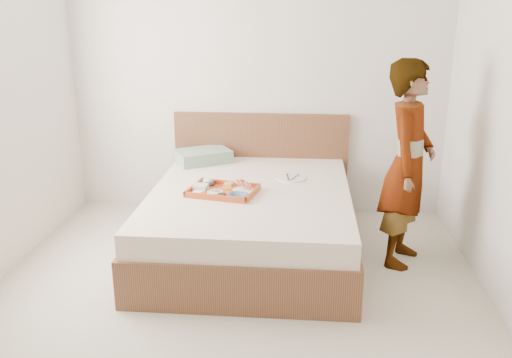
{
  "coord_description": "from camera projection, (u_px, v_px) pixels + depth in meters",
  "views": [
    {
      "loc": [
        0.45,
        -3.06,
        1.93
      ],
      "look_at": [
        0.09,
        0.9,
        0.65
      ],
      "focal_mm": 38.28,
      "sensor_mm": 36.0,
      "label": 1
    }
  ],
  "objects": [
    {
      "name": "ground",
      "position": [
        229.0,
        317.0,
        3.53
      ],
      "size": [
        3.5,
        4.0,
        0.01
      ],
      "primitive_type": "cube",
      "color": "beige",
      "rests_on": "ground"
    },
    {
      "name": "wall_back",
      "position": [
        256.0,
        75.0,
        5.02
      ],
      "size": [
        3.5,
        0.01,
        2.6
      ],
      "primitive_type": "cube",
      "color": "silver",
      "rests_on": "ground"
    },
    {
      "name": "wall_front",
      "position": [
        100.0,
        296.0,
        1.23
      ],
      "size": [
        3.5,
        0.01,
        2.6
      ],
      "primitive_type": "cube",
      "color": "silver",
      "rests_on": "ground"
    },
    {
      "name": "bed",
      "position": [
        251.0,
        220.0,
        4.39
      ],
      "size": [
        1.65,
        2.0,
        0.53
      ],
      "primitive_type": "cube",
      "color": "brown",
      "rests_on": "ground"
    },
    {
      "name": "headboard",
      "position": [
        261.0,
        162.0,
        5.24
      ],
      "size": [
        1.65,
        0.06,
        0.95
      ],
      "primitive_type": "cube",
      "color": "brown",
      "rests_on": "ground"
    },
    {
      "name": "pillow",
      "position": [
        203.0,
        156.0,
        5.03
      ],
      "size": [
        0.58,
        0.53,
        0.12
      ],
      "primitive_type": "cube",
      "rotation": [
        0.0,
        0.0,
        0.55
      ],
      "color": "gray",
      "rests_on": "bed"
    },
    {
      "name": "tray",
      "position": [
        223.0,
        190.0,
        4.21
      ],
      "size": [
        0.57,
        0.46,
        0.05
      ],
      "primitive_type": "cube",
      "rotation": [
        0.0,
        0.0,
        -0.2
      ],
      "color": "#D05020",
      "rests_on": "bed"
    },
    {
      "name": "prawn_plate",
      "position": [
        244.0,
        190.0,
        4.22
      ],
      "size": [
        0.21,
        0.21,
        0.01
      ],
      "primitive_type": "cylinder",
      "rotation": [
        0.0,
        0.0,
        -0.2
      ],
      "color": "white",
      "rests_on": "tray"
    },
    {
      "name": "navy_bowl_big",
      "position": [
        238.0,
        196.0,
        4.06
      ],
      "size": [
        0.17,
        0.17,
        0.03
      ],
      "primitive_type": "imported",
      "rotation": [
        0.0,
        0.0,
        -0.2
      ],
      "color": "#152349",
      "rests_on": "tray"
    },
    {
      "name": "sauce_dish",
      "position": [
        222.0,
        196.0,
        4.08
      ],
      "size": [
        0.09,
        0.09,
        0.03
      ],
      "primitive_type": "cylinder",
      "rotation": [
        0.0,
        0.0,
        -0.2
      ],
      "color": "black",
      "rests_on": "tray"
    },
    {
      "name": "meat_plate",
      "position": [
        215.0,
        192.0,
        4.2
      ],
      "size": [
        0.15,
        0.15,
        0.01
      ],
      "primitive_type": "cylinder",
      "rotation": [
        0.0,
        0.0,
        -0.2
      ],
      "color": "white",
      "rests_on": "tray"
    },
    {
      "name": "bread_plate",
      "position": [
        230.0,
        187.0,
        4.32
      ],
      "size": [
        0.15,
        0.15,
        0.01
      ],
      "primitive_type": "cylinder",
      "rotation": [
        0.0,
        0.0,
        -0.2
      ],
      "color": "orange",
      "rests_on": "tray"
    },
    {
      "name": "salad_bowl",
      "position": [
        208.0,
        183.0,
        4.36
      ],
      "size": [
        0.13,
        0.13,
        0.03
      ],
      "primitive_type": "imported",
      "rotation": [
        0.0,
        0.0,
        -0.2
      ],
      "color": "#152349",
      "rests_on": "tray"
    },
    {
      "name": "plastic_tub",
      "position": [
        201.0,
        187.0,
        4.25
      ],
      "size": [
        0.12,
        0.11,
        0.05
      ],
      "primitive_type": "cube",
      "rotation": [
        0.0,
        0.0,
        -0.2
      ],
      "color": "silver",
      "rests_on": "tray"
    },
    {
      "name": "cheese_round",
      "position": [
        197.0,
        193.0,
        4.14
      ],
      "size": [
        0.09,
        0.09,
        0.03
      ],
      "primitive_type": "cylinder",
      "rotation": [
        0.0,
        0.0,
        -0.2
      ],
      "color": "white",
      "rests_on": "tray"
    },
    {
      "name": "dinner_plate",
      "position": [
        291.0,
        178.0,
        4.57
      ],
      "size": [
        0.28,
        0.28,
        0.01
      ],
      "primitive_type": "cylinder",
      "rotation": [
        0.0,
        0.0,
        -0.2
      ],
      "color": "white",
      "rests_on": "bed"
    },
    {
      "name": "person",
      "position": [
        408.0,
        165.0,
        4.07
      ],
      "size": [
        0.55,
        0.67,
        1.57
      ],
      "primitive_type": "imported",
      "rotation": [
        0.0,
        0.0,
        1.21
      ],
      "color": "white",
      "rests_on": "ground"
    }
  ]
}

